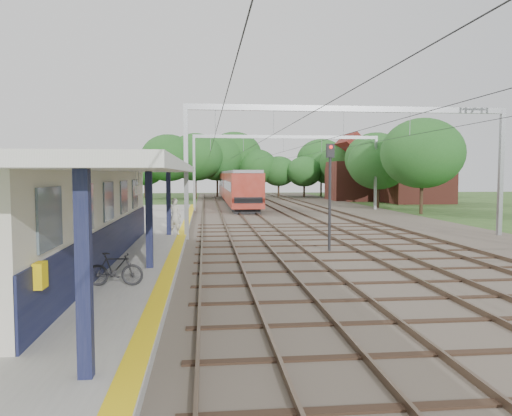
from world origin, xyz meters
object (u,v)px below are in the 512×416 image
bicycle (115,269)px  train (235,186)px  person (175,216)px  signal_post (330,182)px

bicycle → train: (6.07, 43.89, 1.24)m
person → bicycle: person is taller
signal_post → bicycle: bearing=-142.4°
person → bicycle: 11.70m
bicycle → person: bearing=-1.5°
train → person: bearing=-99.0°
person → signal_post: signal_post is taller
bicycle → signal_post: 10.92m
bicycle → train: train is taller
bicycle → signal_post: signal_post is taller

